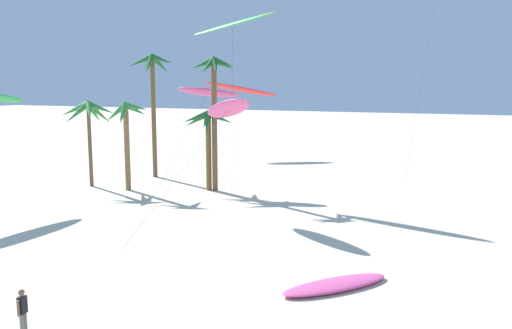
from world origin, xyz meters
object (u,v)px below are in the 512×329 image
palm_tree_0 (88,114)px  flying_kite_5 (227,109)px  palm_tree_3 (208,127)px  flying_kite_4 (208,92)px  grounded_kite_2 (335,285)px  flying_kite_6 (232,24)px  palm_tree_1 (153,82)px  palm_tree_4 (214,84)px  palm_tree_2 (127,122)px  flying_kite_1 (241,89)px  person_foreground_walker (23,311)px

palm_tree_0 → flying_kite_5: bearing=-16.4°
palm_tree_3 → flying_kite_5: flying_kite_5 is taller
flying_kite_4 → grounded_kite_2: 25.14m
flying_kite_4 → flying_kite_6: flying_kite_6 is taller
palm_tree_1 → palm_tree_4: size_ratio=1.05×
palm_tree_2 → flying_kite_6: bearing=27.5°
palm_tree_0 → palm_tree_3: size_ratio=1.11×
palm_tree_0 → flying_kite_1: (3.66, 22.82, 1.78)m
flying_kite_5 → flying_kite_6: (-3.19, 7.91, 6.15)m
flying_kite_5 → palm_tree_3: bearing=126.3°
palm_tree_0 → flying_kite_5: 15.16m
palm_tree_1 → palm_tree_3: (7.28, -3.65, -3.51)m
palm_tree_2 → flying_kite_5: size_ratio=0.62×
palm_tree_2 → flying_kite_6: (7.42, 3.86, 7.57)m
person_foreground_walker → flying_kite_6: bearing=99.0°
flying_kite_6 → palm_tree_3: bearing=-134.6°
palm_tree_0 → palm_tree_1: (2.54, 5.75, 2.66)m
palm_tree_3 → flying_kite_1: bearing=106.6°
palm_tree_0 → person_foreground_walker: bearing=-55.8°
flying_kite_6 → grounded_kite_2: flying_kite_6 is taller
flying_kite_6 → palm_tree_0: bearing=-162.2°
palm_tree_0 → palm_tree_1: palm_tree_1 is taller
palm_tree_3 → flying_kite_1: 21.77m
palm_tree_2 → grounded_kite_2: 25.39m
flying_kite_4 → grounded_kite_2: bearing=-50.3°
palm_tree_2 → grounded_kite_2: (20.32, -14.26, -5.31)m
flying_kite_1 → flying_kite_5: size_ratio=1.06×
flying_kite_1 → grounded_kite_2: bearing=-61.2°
palm_tree_0 → flying_kite_6: 13.84m
flying_kite_6 → person_foreground_walker: flying_kite_6 is taller
palm_tree_3 → grounded_kite_2: 22.53m
palm_tree_0 → grounded_kite_2: palm_tree_0 is taller
palm_tree_0 → palm_tree_2: bearing=-3.5°
palm_tree_3 → flying_kite_4: (-0.90, 1.84, 2.67)m
palm_tree_4 → palm_tree_0: bearing=-168.6°
flying_kite_1 → palm_tree_1: bearing=-93.8°
palm_tree_4 → flying_kite_5: bearing=-57.4°
palm_tree_1 → palm_tree_2: 6.90m
person_foreground_walker → palm_tree_1: bearing=114.4°
palm_tree_3 → person_foreground_walker: 25.92m
palm_tree_1 → palm_tree_3: palm_tree_1 is taller
palm_tree_1 → flying_kite_1: palm_tree_1 is taller
palm_tree_2 → palm_tree_3: size_ratio=1.11×
palm_tree_1 → flying_kite_6: flying_kite_6 is taller
flying_kite_5 → grounded_kite_2: flying_kite_5 is taller
grounded_kite_2 → palm_tree_3: bearing=130.9°
palm_tree_0 → flying_kite_5: flying_kite_5 is taller
grounded_kite_2 → person_foreground_walker: (-8.71, -8.34, 0.80)m
palm_tree_1 → flying_kite_4: 6.69m
grounded_kite_2 → flying_kite_6: bearing=125.4°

